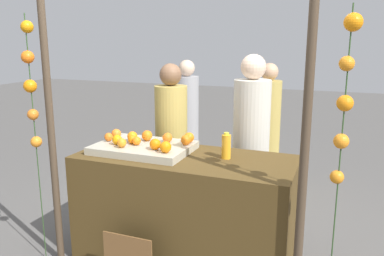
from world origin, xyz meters
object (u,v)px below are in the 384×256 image
at_px(stall_counter, 185,209).
at_px(vendor_right, 251,152).
at_px(juice_bottle, 226,146).
at_px(orange_0, 155,144).
at_px(orange_1, 167,138).
at_px(vendor_left, 171,149).

height_order(stall_counter, vendor_right, vendor_right).
relative_size(stall_counter, juice_bottle, 8.39).
height_order(stall_counter, orange_0, orange_0).
bearing_deg(orange_1, vendor_left, 111.32).
relative_size(juice_bottle, vendor_left, 0.13).
bearing_deg(vendor_right, orange_0, -125.40).
distance_m(orange_0, vendor_right, 1.02).
height_order(orange_1, vendor_left, vendor_left).
xyz_separation_m(juice_bottle, vendor_left, (-0.74, 0.60, -0.26)).
distance_m(orange_1, vendor_left, 0.63).
bearing_deg(vendor_left, juice_bottle, -38.84).
bearing_deg(orange_0, juice_bottle, 17.70).
relative_size(orange_0, vendor_right, 0.05).
distance_m(stall_counter, vendor_left, 0.84).
xyz_separation_m(stall_counter, orange_0, (-0.21, -0.10, 0.55)).
bearing_deg(vendor_right, orange_1, -135.28).
height_order(juice_bottle, vendor_left, vendor_left).
bearing_deg(orange_0, orange_1, 91.27).
distance_m(orange_1, juice_bottle, 0.54).
height_order(orange_0, orange_1, orange_0).
relative_size(stall_counter, vendor_right, 1.04).
distance_m(juice_bottle, vendor_left, 0.99).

